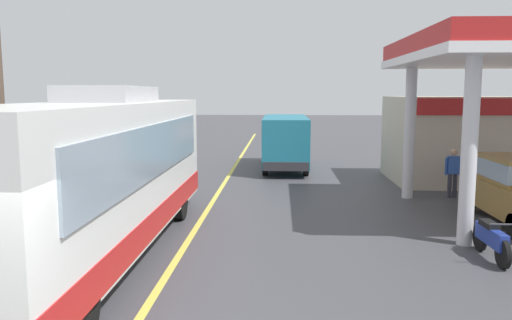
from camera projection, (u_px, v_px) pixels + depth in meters
name	position (u px, v px, depth m)	size (l,w,h in m)	color
ground	(235.00, 166.00, 24.90)	(120.00, 120.00, 0.00)	#424247
lane_divider_stripe	(224.00, 183.00, 19.94)	(0.16, 50.00, 0.01)	#D8CC4C
coach_bus_main	(97.00, 178.00, 10.83)	(2.60, 11.04, 3.69)	white
gas_station_roadside	(504.00, 119.00, 18.20)	(9.10, 11.95, 5.10)	#B21E1E
minibus_opposing_lane	(285.00, 138.00, 23.71)	(2.04, 6.13, 2.44)	teal
motorcycle_parked_forecourt	(491.00, 239.00, 10.81)	(0.55, 1.80, 0.92)	black
pedestrian_near_pump	(453.00, 170.00, 17.16)	(0.55, 0.22, 1.66)	#33333F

